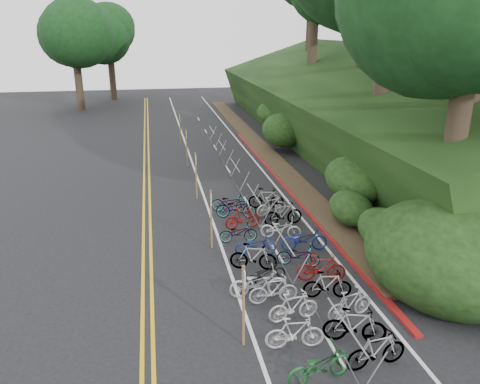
% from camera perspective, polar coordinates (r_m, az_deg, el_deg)
% --- Properties ---
extents(ground, '(120.00, 120.00, 0.00)m').
position_cam_1_polar(ground, '(14.87, -3.20, -15.36)').
color(ground, black).
rests_on(ground, ground).
extents(road_markings, '(7.47, 80.00, 0.01)m').
position_cam_1_polar(road_markings, '(23.89, -4.98, -1.51)').
color(road_markings, gold).
rests_on(road_markings, ground).
extents(red_curb, '(0.25, 28.00, 0.10)m').
position_cam_1_polar(red_curb, '(26.56, 5.51, 0.74)').
color(red_curb, maroon).
rests_on(red_curb, ground).
extents(embankment, '(14.30, 48.14, 9.11)m').
position_cam_1_polar(embankment, '(34.88, 14.05, 8.99)').
color(embankment, black).
rests_on(embankment, ground).
extents(bike_rack_front, '(1.12, 2.62, 1.12)m').
position_cam_1_polar(bike_rack_front, '(13.23, 12.73, -16.53)').
color(bike_rack_front, gray).
rests_on(bike_rack_front, ground).
extents(bike_racks_rest, '(1.14, 23.00, 1.17)m').
position_cam_1_polar(bike_racks_rest, '(26.65, -0.62, 2.71)').
color(bike_racks_rest, gray).
rests_on(bike_racks_rest, ground).
extents(signpost_near, '(0.08, 0.40, 2.51)m').
position_cam_1_polar(signpost_near, '(13.09, 0.44, -13.09)').
color(signpost_near, brown).
rests_on(signpost_near, ground).
extents(signposts_rest, '(0.08, 18.40, 2.50)m').
position_cam_1_polar(signposts_rest, '(27.15, -6.01, 4.18)').
color(signposts_rest, brown).
rests_on(signposts_rest, ground).
extents(bike_front, '(0.74, 1.96, 1.02)m').
position_cam_1_polar(bike_front, '(15.76, 2.23, -10.98)').
color(bike_front, '#9E9EA3').
rests_on(bike_front, ground).
extents(bike_valet, '(3.27, 13.86, 1.10)m').
position_cam_1_polar(bike_valet, '(17.80, 5.05, -7.35)').
color(bike_valet, '#144C1E').
rests_on(bike_valet, ground).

